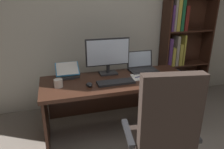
{
  "coord_description": "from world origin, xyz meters",
  "views": [
    {
      "loc": [
        -0.88,
        -0.81,
        1.61
      ],
      "look_at": [
        -0.26,
        1.31,
        0.81
      ],
      "focal_mm": 33.34,
      "sensor_mm": 36.0,
      "label": 1
    }
  ],
  "objects_px": {
    "monitor": "(108,56)",
    "pen": "(140,76)",
    "reading_stand_with_book": "(68,70)",
    "laptop": "(142,67)",
    "office_chair": "(162,140)",
    "open_binder": "(165,79)",
    "keyboard": "(116,82)",
    "bookshelf": "(181,35)",
    "desk": "(115,92)",
    "coffee_mug": "(58,83)",
    "computer_mouse": "(89,85)",
    "notepad": "(138,77)"
  },
  "relations": [
    {
      "from": "laptop",
      "to": "pen",
      "type": "distance_m",
      "value": 0.28
    },
    {
      "from": "keyboard",
      "to": "notepad",
      "type": "height_order",
      "value": "keyboard"
    },
    {
      "from": "laptop",
      "to": "reading_stand_with_book",
      "type": "distance_m",
      "value": 0.97
    },
    {
      "from": "keyboard",
      "to": "open_binder",
      "type": "xyz_separation_m",
      "value": [
        0.59,
        -0.05,
        -0.0
      ]
    },
    {
      "from": "pen",
      "to": "reading_stand_with_book",
      "type": "bearing_deg",
      "value": 160.09
    },
    {
      "from": "office_chair",
      "to": "open_binder",
      "type": "height_order",
      "value": "office_chair"
    },
    {
      "from": "open_binder",
      "to": "notepad",
      "type": "distance_m",
      "value": 0.32
    },
    {
      "from": "desk",
      "to": "office_chair",
      "type": "relative_size",
      "value": 1.58
    },
    {
      "from": "pen",
      "to": "keyboard",
      "type": "bearing_deg",
      "value": -164.27
    },
    {
      "from": "bookshelf",
      "to": "notepad",
      "type": "relative_size",
      "value": 10.79
    },
    {
      "from": "laptop",
      "to": "pen",
      "type": "xyz_separation_m",
      "value": [
        -0.14,
        -0.24,
        -0.04
      ]
    },
    {
      "from": "open_binder",
      "to": "coffee_mug",
      "type": "bearing_deg",
      "value": 166.34
    },
    {
      "from": "pen",
      "to": "coffee_mug",
      "type": "relative_size",
      "value": 1.48
    },
    {
      "from": "desk",
      "to": "bookshelf",
      "type": "height_order",
      "value": "bookshelf"
    },
    {
      "from": "monitor",
      "to": "computer_mouse",
      "type": "relative_size",
      "value": 5.3
    },
    {
      "from": "office_chair",
      "to": "pen",
      "type": "relative_size",
      "value": 7.99
    },
    {
      "from": "office_chair",
      "to": "open_binder",
      "type": "bearing_deg",
      "value": 69.61
    },
    {
      "from": "monitor",
      "to": "pen",
      "type": "height_order",
      "value": "monitor"
    },
    {
      "from": "laptop",
      "to": "notepad",
      "type": "relative_size",
      "value": 1.71
    },
    {
      "from": "office_chair",
      "to": "coffee_mug",
      "type": "xyz_separation_m",
      "value": [
        -0.8,
        0.84,
        0.29
      ]
    },
    {
      "from": "office_chair",
      "to": "monitor",
      "type": "height_order",
      "value": "monitor"
    },
    {
      "from": "laptop",
      "to": "office_chair",
      "type": "bearing_deg",
      "value": -104.82
    },
    {
      "from": "computer_mouse",
      "to": "coffee_mug",
      "type": "bearing_deg",
      "value": 166.97
    },
    {
      "from": "monitor",
      "to": "open_binder",
      "type": "bearing_deg",
      "value": -32.98
    },
    {
      "from": "monitor",
      "to": "notepad",
      "type": "distance_m",
      "value": 0.45
    },
    {
      "from": "desk",
      "to": "office_chair",
      "type": "xyz_separation_m",
      "value": [
        0.12,
        -0.95,
        -0.05
      ]
    },
    {
      "from": "monitor",
      "to": "open_binder",
      "type": "xyz_separation_m",
      "value": [
        0.59,
        -0.38,
        -0.22
      ]
    },
    {
      "from": "keyboard",
      "to": "notepad",
      "type": "bearing_deg",
      "value": 16.69
    },
    {
      "from": "coffee_mug",
      "to": "open_binder",
      "type": "bearing_deg",
      "value": -5.85
    },
    {
      "from": "desk",
      "to": "reading_stand_with_book",
      "type": "xyz_separation_m",
      "value": [
        -0.55,
        0.2,
        0.27
      ]
    },
    {
      "from": "keyboard",
      "to": "coffee_mug",
      "type": "xyz_separation_m",
      "value": [
        -0.62,
        0.07,
        0.03
      ]
    },
    {
      "from": "computer_mouse",
      "to": "reading_stand_with_book",
      "type": "bearing_deg",
      "value": 116.51
    },
    {
      "from": "bookshelf",
      "to": "notepad",
      "type": "height_order",
      "value": "bookshelf"
    },
    {
      "from": "monitor",
      "to": "reading_stand_with_book",
      "type": "bearing_deg",
      "value": 173.42
    },
    {
      "from": "bookshelf",
      "to": "reading_stand_with_book",
      "type": "height_order",
      "value": "bookshelf"
    },
    {
      "from": "pen",
      "to": "monitor",
      "type": "bearing_deg",
      "value": 143.73
    },
    {
      "from": "bookshelf",
      "to": "pen",
      "type": "height_order",
      "value": "bookshelf"
    },
    {
      "from": "desk",
      "to": "keyboard",
      "type": "xyz_separation_m",
      "value": [
        -0.06,
        -0.19,
        0.21
      ]
    },
    {
      "from": "bookshelf",
      "to": "laptop",
      "type": "bearing_deg",
      "value": -149.77
    },
    {
      "from": "desk",
      "to": "open_binder",
      "type": "distance_m",
      "value": 0.62
    },
    {
      "from": "computer_mouse",
      "to": "notepad",
      "type": "bearing_deg",
      "value": 8.65
    },
    {
      "from": "office_chair",
      "to": "keyboard",
      "type": "relative_size",
      "value": 2.66
    },
    {
      "from": "reading_stand_with_book",
      "to": "pen",
      "type": "distance_m",
      "value": 0.88
    },
    {
      "from": "laptop",
      "to": "computer_mouse",
      "type": "bearing_deg",
      "value": -156.43
    },
    {
      "from": "laptop",
      "to": "open_binder",
      "type": "xyz_separation_m",
      "value": [
        0.12,
        -0.39,
        -0.04
      ]
    },
    {
      "from": "notepad",
      "to": "pen",
      "type": "bearing_deg",
      "value": 0.0
    },
    {
      "from": "laptop",
      "to": "monitor",
      "type": "bearing_deg",
      "value": -179.87
    },
    {
      "from": "office_chair",
      "to": "keyboard",
      "type": "xyz_separation_m",
      "value": [
        -0.18,
        0.76,
        0.26
      ]
    },
    {
      "from": "bookshelf",
      "to": "laptop",
      "type": "relative_size",
      "value": 6.3
    },
    {
      "from": "desk",
      "to": "reading_stand_with_book",
      "type": "distance_m",
      "value": 0.64
    }
  ]
}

